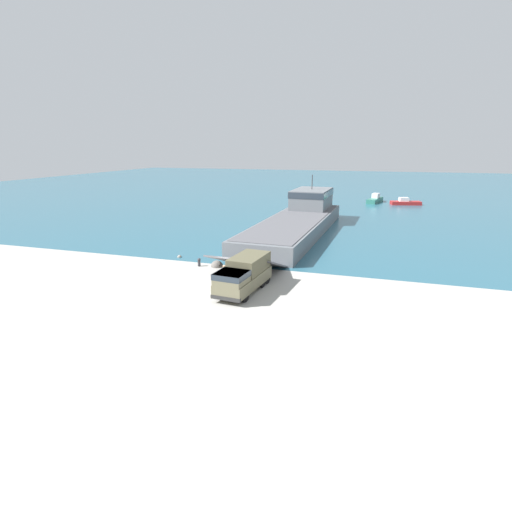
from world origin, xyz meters
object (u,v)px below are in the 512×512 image
military_truck (244,274)px  soldier_on_ramp (224,273)px  landing_craft (299,218)px  mooring_bollard (199,262)px  moored_boat_a (405,202)px  moored_boat_b (375,199)px

military_truck → soldier_on_ramp: (-2.39, 1.34, -0.50)m
landing_craft → soldier_on_ramp: (-1.82, -26.21, -0.84)m
military_truck → soldier_on_ramp: 2.79m
soldier_on_ramp → mooring_bollard: (-4.62, 4.44, -0.57)m
military_truck → mooring_bollard: (-7.01, 5.78, -1.07)m
mooring_bollard → moored_boat_a: bearing=67.5°
military_truck → moored_boat_a: (16.19, 61.72, -1.02)m
landing_craft → military_truck: bearing=-86.5°
moored_boat_a → moored_boat_b: moored_boat_b is taller
soldier_on_ramp → mooring_bollard: bearing=119.1°
landing_craft → mooring_bollard: size_ratio=44.22×
moored_boat_a → mooring_bollard: moored_boat_a is taller
moored_boat_b → soldier_on_ramp: bearing=92.6°
landing_craft → moored_boat_a: 38.08m
soldier_on_ramp → military_truck: bearing=-46.4°
moored_boat_a → mooring_bollard: (-23.20, -55.94, -0.04)m
soldier_on_ramp → moored_boat_a: 63.17m
military_truck → soldier_on_ramp: bearing=-113.8°
moored_boat_b → landing_craft: bearing=87.7°
moored_boat_a → soldier_on_ramp: bearing=-30.5°
military_truck → moored_boat_a: 63.82m
landing_craft → military_truck: 27.56m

